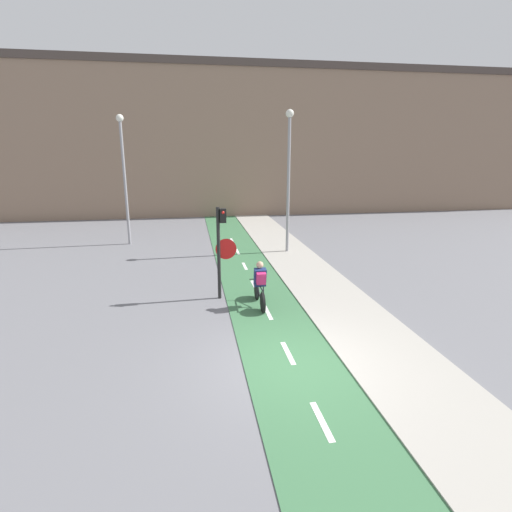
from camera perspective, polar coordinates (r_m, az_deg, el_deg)
name	(u,v)px	position (r m, az deg, el deg)	size (l,w,h in m)	color
ground_plane	(293,365)	(9.34, 5.35, -15.18)	(120.00, 120.00, 0.00)	slate
bike_lane	(293,364)	(9.34, 5.34, -15.11)	(2.24, 60.00, 0.02)	#3D7047
sidewalk_strip	(390,355)	(10.12, 18.54, -13.29)	(2.40, 60.00, 0.05)	#A8A399
building_row_background	(216,141)	(31.75, -5.77, 15.99)	(60.00, 5.20, 10.77)	#89705B
traffic_light_pole	(221,243)	(12.65, -4.99, 1.91)	(0.67, 0.25, 2.98)	black
street_lamp_far	(124,166)	(21.21, -18.38, 12.06)	(0.36, 0.36, 6.38)	gray
street_lamp_sidewalk	(289,167)	(18.53, 4.69, 12.55)	(0.36, 0.36, 6.44)	gray
cyclist_near	(260,285)	(12.21, 0.56, -4.15)	(0.46, 1.73, 1.44)	black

